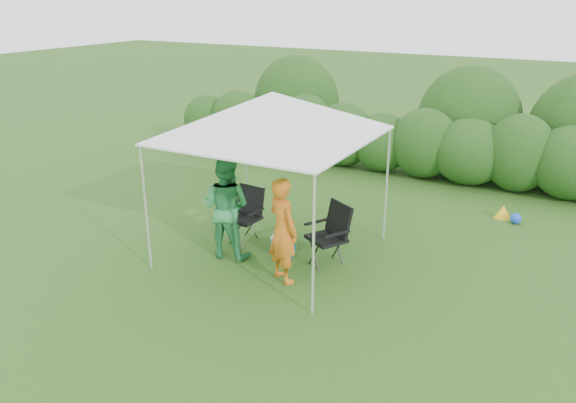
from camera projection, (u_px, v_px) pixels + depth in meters
The scene contains 10 objects.
ground at pixel (259, 263), 9.53m from camera, with size 70.00×70.00×0.00m, color #315B1C.
hedge at pixel (382, 140), 14.18m from camera, with size 12.35×1.53×1.80m.
canopy at pixel (273, 115), 9.08m from camera, with size 3.10×3.10×2.83m.
chair_right at pixel (331, 230), 9.36m from camera, with size 0.81×0.79×1.04m.
chair_left at pixel (246, 211), 10.27m from camera, with size 0.66×0.61×1.01m.
man at pixel (283, 230), 8.69m from camera, with size 0.63×0.41×1.71m, color orange.
woman at pixel (226, 207), 9.53m from camera, with size 0.87×0.68×1.79m, color #2E8D4E.
cooler at pixel (284, 244), 9.84m from camera, with size 0.45×0.37×0.33m.
bottle at pixel (286, 231), 9.69m from camera, with size 0.06×0.06×0.23m, color #592D0C.
lawn_toy at pixel (506, 213), 11.32m from camera, with size 0.55×0.46×0.27m.
Camera 1 is at (4.53, -7.28, 4.32)m, focal length 35.00 mm.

